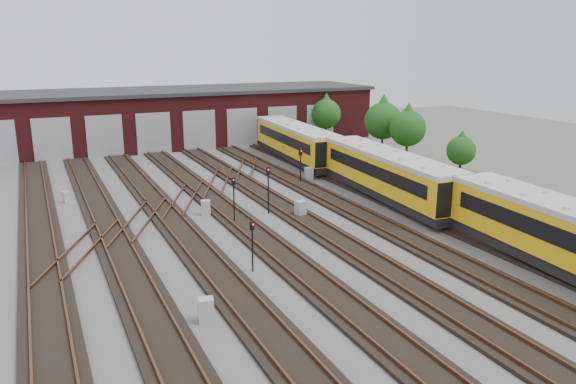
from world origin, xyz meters
name	(u,v)px	position (x,y,z in m)	size (l,w,h in m)	color
ground	(320,256)	(0.00, 0.00, 0.00)	(120.00, 120.00, 0.00)	#454340
track_network	(312,251)	(-0.17, 0.59, 0.11)	(30.40, 70.00, 0.33)	black
maintenance_shed	(160,117)	(-0.01, 39.97, 3.20)	(51.00, 12.50, 6.35)	#4E1315
grass_verge	(463,182)	(19.00, 10.00, 0.03)	(8.00, 55.00, 0.05)	#254617
metro_train	(388,174)	(10.00, 8.10, 2.03)	(4.02, 48.21, 3.32)	black
signal_mast_0	(252,240)	(-4.19, -0.52, 1.73)	(0.25, 0.24, 2.70)	black
signal_mast_1	(234,194)	(-2.32, 7.58, 1.96)	(0.26, 0.24, 3.07)	black
signal_mast_2	(268,184)	(0.56, 8.67, 2.09)	(0.29, 0.27, 3.27)	black
signal_mast_3	(300,161)	(6.34, 15.48, 1.91)	(0.30, 0.28, 2.95)	black
relay_cabinet_0	(206,310)	(-7.95, -4.78, 0.54)	(0.64, 0.54, 1.07)	#A1A4A6
relay_cabinet_1	(66,197)	(-11.97, 17.45, 0.43)	(0.51, 0.43, 0.86)	#A1A4A6
relay_cabinet_2	(206,208)	(-3.51, 10.11, 0.52)	(0.62, 0.52, 1.04)	#A1A4A6
relay_cabinet_3	(309,174)	(7.63, 16.45, 0.54)	(0.65, 0.54, 1.08)	#A1A4A6
relay_cabinet_4	(300,209)	(2.22, 7.01, 0.55)	(0.66, 0.55, 1.10)	#A1A4A6
tree_0	(326,110)	(18.52, 33.50, 3.75)	(3.52, 3.52, 5.84)	#352218
tree_1	(408,124)	(19.92, 19.24, 3.79)	(3.56, 3.56, 5.91)	#352218
tree_2	(383,116)	(19.66, 23.16, 4.13)	(3.88, 3.88, 6.43)	#352218
tree_3	(462,147)	(20.12, 11.71, 2.70)	(2.54, 2.54, 4.20)	#352218
bush_0	(434,171)	(17.50, 11.92, 0.80)	(1.59, 1.59, 1.59)	#164213
bush_1	(420,168)	(17.36, 13.70, 0.73)	(1.47, 1.47, 1.47)	#164213
bush_2	(337,139)	(18.59, 30.81, 0.72)	(1.43, 1.43, 1.43)	#164213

